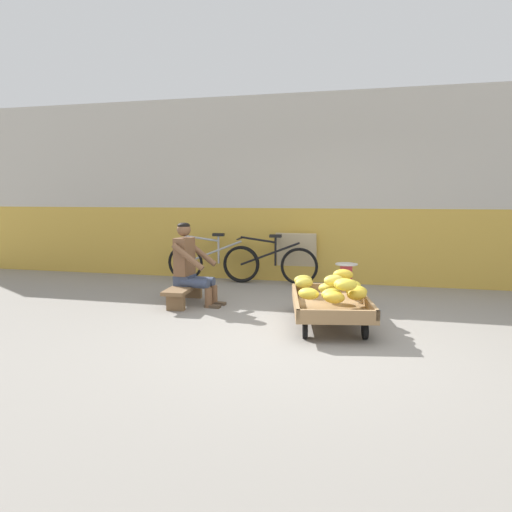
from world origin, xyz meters
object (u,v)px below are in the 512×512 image
object	(u,v)px
low_bench	(185,290)
bicycle_far_left	(269,264)
weighing_scale	(346,274)
shopping_bag	(336,304)
sign_board	(297,258)
vendor_seated	(190,264)
banana_cart	(330,305)
plastic_crate	(346,296)
bicycle_near_left	(213,261)

from	to	relation	value
low_bench	bicycle_far_left	bearing A→B (deg)	63.50
weighing_scale	shopping_bag	world-z (taller)	weighing_scale
weighing_scale	sign_board	xyz separation A→B (m)	(-0.92, 1.63, -0.02)
low_bench	vendor_seated	distance (m)	0.38
low_bench	sign_board	size ratio (longest dim) A/B	1.28
shopping_bag	vendor_seated	bearing A→B (deg)	179.55
banana_cart	plastic_crate	world-z (taller)	banana_cart
plastic_crate	weighing_scale	xyz separation A→B (m)	(0.00, -0.00, 0.30)
vendor_seated	plastic_crate	distance (m)	2.18
banana_cart	bicycle_near_left	world-z (taller)	bicycle_near_left
plastic_crate	shopping_bag	size ratio (longest dim) A/B	1.50
banana_cart	sign_board	xyz separation A→B (m)	(-0.78, 2.61, 0.19)
bicycle_far_left	sign_board	xyz separation A→B (m)	(0.43, 0.28, 0.08)
bicycle_far_left	sign_board	world-z (taller)	sign_board
sign_board	shopping_bag	world-z (taller)	sign_board
bicycle_far_left	shopping_bag	size ratio (longest dim) A/B	6.92
plastic_crate	weighing_scale	distance (m)	0.30
low_bench	weighing_scale	xyz separation A→B (m)	(2.20, 0.36, 0.25)
banana_cart	bicycle_near_left	bearing A→B (deg)	133.54
vendor_seated	low_bench	bearing A→B (deg)	174.31
banana_cart	shopping_bag	distance (m)	0.61
banana_cart	shopping_bag	xyz separation A→B (m)	(0.04, 0.59, -0.12)
plastic_crate	bicycle_near_left	world-z (taller)	bicycle_near_left
vendor_seated	weighing_scale	xyz separation A→B (m)	(2.11, 0.37, -0.11)
low_bench	bicycle_near_left	world-z (taller)	bicycle_near_left
banana_cart	bicycle_far_left	distance (m)	2.62
banana_cart	sign_board	bearing A→B (deg)	106.58
banana_cart	low_bench	size ratio (longest dim) A/B	1.41
banana_cart	plastic_crate	distance (m)	1.00
banana_cart	bicycle_near_left	distance (m)	3.24
low_bench	weighing_scale	distance (m)	2.24
low_bench	bicycle_far_left	xyz separation A→B (m)	(0.85, 1.71, 0.15)
plastic_crate	bicycle_near_left	bearing A→B (deg)	150.10
low_bench	sign_board	bearing A→B (deg)	57.28
low_bench	shopping_bag	distance (m)	2.10
weighing_scale	low_bench	bearing A→B (deg)	-170.60
vendor_seated	weighing_scale	bearing A→B (deg)	10.01
low_bench	banana_cart	bearing A→B (deg)	-16.75
shopping_bag	plastic_crate	bearing A→B (deg)	75.23
low_bench	sign_board	world-z (taller)	sign_board
banana_cart	plastic_crate	xyz separation A→B (m)	(0.14, 0.98, -0.09)
banana_cart	plastic_crate	size ratio (longest dim) A/B	4.36
banana_cart	sign_board	world-z (taller)	sign_board
banana_cart	plastic_crate	bearing A→B (deg)	81.78
low_bench	shopping_bag	world-z (taller)	low_bench
vendor_seated	weighing_scale	size ratio (longest dim) A/B	3.80
bicycle_far_left	shopping_bag	bearing A→B (deg)	-54.35
vendor_seated	sign_board	bearing A→B (deg)	59.21
banana_cart	shopping_bag	size ratio (longest dim) A/B	6.54
bicycle_near_left	bicycle_far_left	distance (m)	1.03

